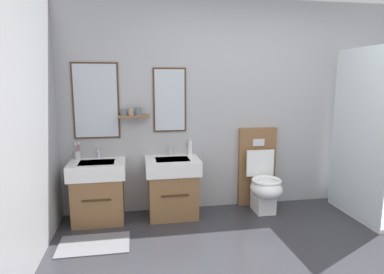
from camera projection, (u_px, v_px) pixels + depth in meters
name	position (u px, v px, depth m)	size (l,w,h in m)	color
wall_back	(242.00, 106.00, 4.18)	(4.67, 0.27, 2.54)	#A8A8AA
bath_mat	(94.00, 244.00, 3.26)	(0.68, 0.44, 0.01)	slate
vanity_sink_left	(98.00, 190.00, 3.78)	(0.62, 0.49, 0.69)	brown
tap_on_left_sink	(98.00, 152.00, 3.88)	(0.03, 0.13, 0.11)	silver
vanity_sink_right	(172.00, 186.00, 3.92)	(0.62, 0.49, 0.69)	brown
tap_on_right_sink	(170.00, 149.00, 4.02)	(0.03, 0.13, 0.11)	silver
toilet	(261.00, 180.00, 4.11)	(0.48, 0.63, 1.00)	brown
toothbrush_cup	(78.00, 154.00, 3.83)	(0.07, 0.07, 0.20)	silver
soap_dispenser	(190.00, 148.00, 4.06)	(0.06, 0.06, 0.20)	white
shower_tray	(378.00, 183.00, 3.93)	(1.02, 0.95, 1.95)	white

